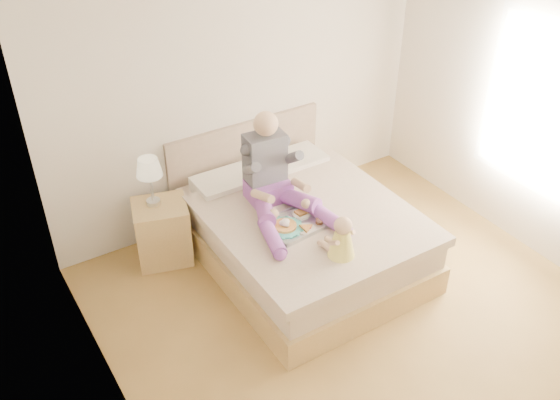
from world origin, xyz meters
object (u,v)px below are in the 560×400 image
adult (275,181)px  tray (294,222)px  bed (298,230)px  nightstand (163,232)px  baby (341,240)px

adult → tray: size_ratio=1.96×
bed → tray: (-0.21, -0.25, 0.33)m
nightstand → baby: (0.97, -1.44, 0.46)m
adult → bed: bearing=-23.1°
nightstand → tray: (0.87, -0.91, 0.34)m
tray → nightstand: bearing=127.9°
bed → adult: adult is taller
bed → nightstand: bearing=148.5°
bed → nightstand: (-1.08, 0.66, -0.02)m
adult → nightstand: bearing=151.8°
baby → adult: bearing=82.5°
nightstand → adult: (0.89, -0.56, 0.57)m
nightstand → baby: bearing=-39.6°
nightstand → bed: bearing=-15.1°
bed → nightstand: bed is taller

